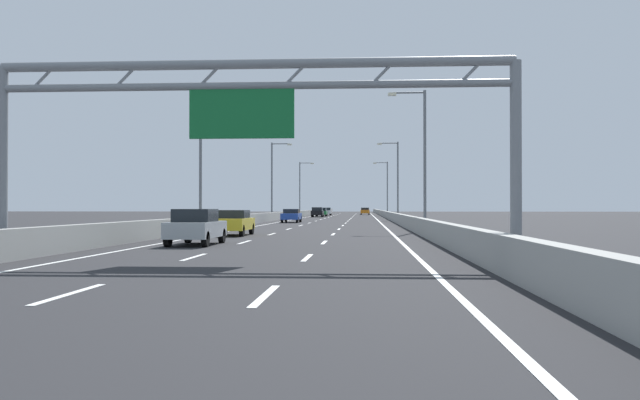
# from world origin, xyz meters

# --- Properties ---
(ground_plane) EXTENTS (260.00, 260.00, 0.00)m
(ground_plane) POSITION_xyz_m (0.00, 100.00, 0.00)
(ground_plane) COLOR #262628
(lane_dash_left_1) EXTENTS (0.16, 3.00, 0.01)m
(lane_dash_left_1) POSITION_xyz_m (-1.80, 12.50, 0.01)
(lane_dash_left_1) COLOR white
(lane_dash_left_1) RESTS_ON ground_plane
(lane_dash_left_2) EXTENTS (0.16, 3.00, 0.01)m
(lane_dash_left_2) POSITION_xyz_m (-1.80, 21.50, 0.01)
(lane_dash_left_2) COLOR white
(lane_dash_left_2) RESTS_ON ground_plane
(lane_dash_left_3) EXTENTS (0.16, 3.00, 0.01)m
(lane_dash_left_3) POSITION_xyz_m (-1.80, 30.50, 0.01)
(lane_dash_left_3) COLOR white
(lane_dash_left_3) RESTS_ON ground_plane
(lane_dash_left_4) EXTENTS (0.16, 3.00, 0.01)m
(lane_dash_left_4) POSITION_xyz_m (-1.80, 39.50, 0.01)
(lane_dash_left_4) COLOR white
(lane_dash_left_4) RESTS_ON ground_plane
(lane_dash_left_5) EXTENTS (0.16, 3.00, 0.01)m
(lane_dash_left_5) POSITION_xyz_m (-1.80, 48.50, 0.01)
(lane_dash_left_5) COLOR white
(lane_dash_left_5) RESTS_ON ground_plane
(lane_dash_left_6) EXTENTS (0.16, 3.00, 0.01)m
(lane_dash_left_6) POSITION_xyz_m (-1.80, 57.50, 0.01)
(lane_dash_left_6) COLOR white
(lane_dash_left_6) RESTS_ON ground_plane
(lane_dash_left_7) EXTENTS (0.16, 3.00, 0.01)m
(lane_dash_left_7) POSITION_xyz_m (-1.80, 66.50, 0.01)
(lane_dash_left_7) COLOR white
(lane_dash_left_7) RESTS_ON ground_plane
(lane_dash_left_8) EXTENTS (0.16, 3.00, 0.01)m
(lane_dash_left_8) POSITION_xyz_m (-1.80, 75.50, 0.01)
(lane_dash_left_8) COLOR white
(lane_dash_left_8) RESTS_ON ground_plane
(lane_dash_left_9) EXTENTS (0.16, 3.00, 0.01)m
(lane_dash_left_9) POSITION_xyz_m (-1.80, 84.50, 0.01)
(lane_dash_left_9) COLOR white
(lane_dash_left_9) RESTS_ON ground_plane
(lane_dash_left_10) EXTENTS (0.16, 3.00, 0.01)m
(lane_dash_left_10) POSITION_xyz_m (-1.80, 93.50, 0.01)
(lane_dash_left_10) COLOR white
(lane_dash_left_10) RESTS_ON ground_plane
(lane_dash_left_11) EXTENTS (0.16, 3.00, 0.01)m
(lane_dash_left_11) POSITION_xyz_m (-1.80, 102.50, 0.01)
(lane_dash_left_11) COLOR white
(lane_dash_left_11) RESTS_ON ground_plane
(lane_dash_left_12) EXTENTS (0.16, 3.00, 0.01)m
(lane_dash_left_12) POSITION_xyz_m (-1.80, 111.50, 0.01)
(lane_dash_left_12) COLOR white
(lane_dash_left_12) RESTS_ON ground_plane
(lane_dash_left_13) EXTENTS (0.16, 3.00, 0.01)m
(lane_dash_left_13) POSITION_xyz_m (-1.80, 120.50, 0.01)
(lane_dash_left_13) COLOR white
(lane_dash_left_13) RESTS_ON ground_plane
(lane_dash_left_14) EXTENTS (0.16, 3.00, 0.01)m
(lane_dash_left_14) POSITION_xyz_m (-1.80, 129.50, 0.01)
(lane_dash_left_14) COLOR white
(lane_dash_left_14) RESTS_ON ground_plane
(lane_dash_left_15) EXTENTS (0.16, 3.00, 0.01)m
(lane_dash_left_15) POSITION_xyz_m (-1.80, 138.50, 0.01)
(lane_dash_left_15) COLOR white
(lane_dash_left_15) RESTS_ON ground_plane
(lane_dash_left_16) EXTENTS (0.16, 3.00, 0.01)m
(lane_dash_left_16) POSITION_xyz_m (-1.80, 147.50, 0.01)
(lane_dash_left_16) COLOR white
(lane_dash_left_16) RESTS_ON ground_plane
(lane_dash_left_17) EXTENTS (0.16, 3.00, 0.01)m
(lane_dash_left_17) POSITION_xyz_m (-1.80, 156.50, 0.01)
(lane_dash_left_17) COLOR white
(lane_dash_left_17) RESTS_ON ground_plane
(lane_dash_right_1) EXTENTS (0.16, 3.00, 0.01)m
(lane_dash_right_1) POSITION_xyz_m (1.80, 12.50, 0.01)
(lane_dash_right_1) COLOR white
(lane_dash_right_1) RESTS_ON ground_plane
(lane_dash_right_2) EXTENTS (0.16, 3.00, 0.01)m
(lane_dash_right_2) POSITION_xyz_m (1.80, 21.50, 0.01)
(lane_dash_right_2) COLOR white
(lane_dash_right_2) RESTS_ON ground_plane
(lane_dash_right_3) EXTENTS (0.16, 3.00, 0.01)m
(lane_dash_right_3) POSITION_xyz_m (1.80, 30.50, 0.01)
(lane_dash_right_3) COLOR white
(lane_dash_right_3) RESTS_ON ground_plane
(lane_dash_right_4) EXTENTS (0.16, 3.00, 0.01)m
(lane_dash_right_4) POSITION_xyz_m (1.80, 39.50, 0.01)
(lane_dash_right_4) COLOR white
(lane_dash_right_4) RESTS_ON ground_plane
(lane_dash_right_5) EXTENTS (0.16, 3.00, 0.01)m
(lane_dash_right_5) POSITION_xyz_m (1.80, 48.50, 0.01)
(lane_dash_right_5) COLOR white
(lane_dash_right_5) RESTS_ON ground_plane
(lane_dash_right_6) EXTENTS (0.16, 3.00, 0.01)m
(lane_dash_right_6) POSITION_xyz_m (1.80, 57.50, 0.01)
(lane_dash_right_6) COLOR white
(lane_dash_right_6) RESTS_ON ground_plane
(lane_dash_right_7) EXTENTS (0.16, 3.00, 0.01)m
(lane_dash_right_7) POSITION_xyz_m (1.80, 66.50, 0.01)
(lane_dash_right_7) COLOR white
(lane_dash_right_7) RESTS_ON ground_plane
(lane_dash_right_8) EXTENTS (0.16, 3.00, 0.01)m
(lane_dash_right_8) POSITION_xyz_m (1.80, 75.50, 0.01)
(lane_dash_right_8) COLOR white
(lane_dash_right_8) RESTS_ON ground_plane
(lane_dash_right_9) EXTENTS (0.16, 3.00, 0.01)m
(lane_dash_right_9) POSITION_xyz_m (1.80, 84.50, 0.01)
(lane_dash_right_9) COLOR white
(lane_dash_right_9) RESTS_ON ground_plane
(lane_dash_right_10) EXTENTS (0.16, 3.00, 0.01)m
(lane_dash_right_10) POSITION_xyz_m (1.80, 93.50, 0.01)
(lane_dash_right_10) COLOR white
(lane_dash_right_10) RESTS_ON ground_plane
(lane_dash_right_11) EXTENTS (0.16, 3.00, 0.01)m
(lane_dash_right_11) POSITION_xyz_m (1.80, 102.50, 0.01)
(lane_dash_right_11) COLOR white
(lane_dash_right_11) RESTS_ON ground_plane
(lane_dash_right_12) EXTENTS (0.16, 3.00, 0.01)m
(lane_dash_right_12) POSITION_xyz_m (1.80, 111.50, 0.01)
(lane_dash_right_12) COLOR white
(lane_dash_right_12) RESTS_ON ground_plane
(lane_dash_right_13) EXTENTS (0.16, 3.00, 0.01)m
(lane_dash_right_13) POSITION_xyz_m (1.80, 120.50, 0.01)
(lane_dash_right_13) COLOR white
(lane_dash_right_13) RESTS_ON ground_plane
(lane_dash_right_14) EXTENTS (0.16, 3.00, 0.01)m
(lane_dash_right_14) POSITION_xyz_m (1.80, 129.50, 0.01)
(lane_dash_right_14) COLOR white
(lane_dash_right_14) RESTS_ON ground_plane
(lane_dash_right_15) EXTENTS (0.16, 3.00, 0.01)m
(lane_dash_right_15) POSITION_xyz_m (1.80, 138.50, 0.01)
(lane_dash_right_15) COLOR white
(lane_dash_right_15) RESTS_ON ground_plane
(lane_dash_right_16) EXTENTS (0.16, 3.00, 0.01)m
(lane_dash_right_16) POSITION_xyz_m (1.80, 147.50, 0.01)
(lane_dash_right_16) COLOR white
(lane_dash_right_16) RESTS_ON ground_plane
(lane_dash_right_17) EXTENTS (0.16, 3.00, 0.01)m
(lane_dash_right_17) POSITION_xyz_m (1.80, 156.50, 0.01)
(lane_dash_right_17) COLOR white
(lane_dash_right_17) RESTS_ON ground_plane
(edge_line_left) EXTENTS (0.16, 176.00, 0.01)m
(edge_line_left) POSITION_xyz_m (-5.25, 88.00, 0.01)
(edge_line_left) COLOR white
(edge_line_left) RESTS_ON ground_plane
(edge_line_right) EXTENTS (0.16, 176.00, 0.01)m
(edge_line_right) POSITION_xyz_m (5.25, 88.00, 0.01)
(edge_line_right) COLOR white
(edge_line_right) RESTS_ON ground_plane
(barrier_left) EXTENTS (0.45, 220.00, 0.95)m
(barrier_left) POSITION_xyz_m (-6.90, 110.00, 0.47)
(barrier_left) COLOR #9E9E99
(barrier_left) RESTS_ON ground_plane
(barrier_right) EXTENTS (0.45, 220.00, 0.95)m
(barrier_right) POSITION_xyz_m (6.90, 110.00, 0.47)
(barrier_right) COLOR #9E9E99
(barrier_right) RESTS_ON ground_plane
(sign_gantry) EXTENTS (17.02, 0.36, 6.36)m
(sign_gantry) POSITION_xyz_m (-0.05, 21.90, 4.87)
(sign_gantry) COLOR gray
(sign_gantry) RESTS_ON ground_plane
(streetlamp_left_mid) EXTENTS (2.58, 0.28, 9.50)m
(streetlamp_left_mid) POSITION_xyz_m (-7.47, 46.25, 5.40)
(streetlamp_left_mid) COLOR slate
(streetlamp_left_mid) RESTS_ON ground_plane
(streetlamp_right_mid) EXTENTS (2.58, 0.28, 9.50)m
(streetlamp_right_mid) POSITION_xyz_m (7.47, 46.25, 5.40)
(streetlamp_right_mid) COLOR slate
(streetlamp_right_mid) RESTS_ON ground_plane
(streetlamp_left_far) EXTENTS (2.58, 0.28, 9.50)m
(streetlamp_left_far) POSITION_xyz_m (-7.47, 82.33, 5.40)
(streetlamp_left_far) COLOR slate
(streetlamp_left_far) RESTS_ON ground_plane
(streetlamp_right_far) EXTENTS (2.58, 0.28, 9.50)m
(streetlamp_right_far) POSITION_xyz_m (7.47, 82.33, 5.40)
(streetlamp_right_far) COLOR slate
(streetlamp_right_far) RESTS_ON ground_plane
(streetlamp_left_distant) EXTENTS (2.58, 0.28, 9.50)m
(streetlamp_left_distant) POSITION_xyz_m (-7.47, 118.41, 5.40)
(streetlamp_left_distant) COLOR slate
(streetlamp_left_distant) RESTS_ON ground_plane
(streetlamp_right_distant) EXTENTS (2.58, 0.28, 9.50)m
(streetlamp_right_distant) POSITION_xyz_m (7.47, 118.41, 5.40)
(streetlamp_right_distant) COLOR slate
(streetlamp_right_distant) RESTS_ON ground_plane
(orange_car) EXTENTS (1.79, 4.51, 1.44)m
(orange_car) POSITION_xyz_m (3.83, 135.36, 0.75)
(orange_car) COLOR orange
(orange_car) RESTS_ON ground_plane
(silver_car) EXTENTS (1.74, 4.20, 1.51)m
(silver_car) POSITION_xyz_m (-3.46, 28.29, 0.77)
(silver_car) COLOR #A8ADB2
(silver_car) RESTS_ON ground_plane
(blue_car) EXTENTS (1.74, 4.47, 1.38)m
(blue_car) POSITION_xyz_m (-3.80, 68.73, 0.73)
(blue_car) COLOR #2347AD
(blue_car) RESTS_ON ground_plane
(black_car) EXTENTS (1.79, 4.13, 1.53)m
(black_car) POSITION_xyz_m (-3.67, 105.27, 0.78)
(black_car) COLOR black
(black_car) RESTS_ON ground_plane
(green_car) EXTENTS (1.82, 4.52, 1.39)m
(green_car) POSITION_xyz_m (-3.52, 112.99, 0.73)
(green_car) COLOR #1E7A38
(green_car) RESTS_ON ground_plane
(white_car) EXTENTS (1.72, 4.26, 1.46)m
(white_car) POSITION_xyz_m (-3.41, 126.68, 0.74)
(white_car) COLOR silver
(white_car) RESTS_ON ground_plane
(yellow_car) EXTENTS (1.80, 4.19, 1.42)m
(yellow_car) POSITION_xyz_m (-3.74, 37.68, 0.74)
(yellow_car) COLOR yellow
(yellow_car) RESTS_ON ground_plane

